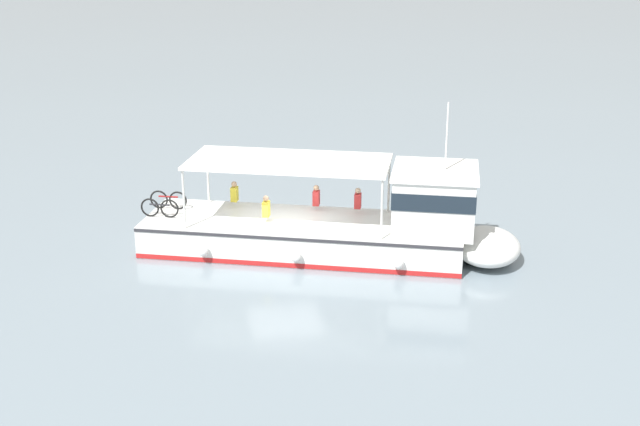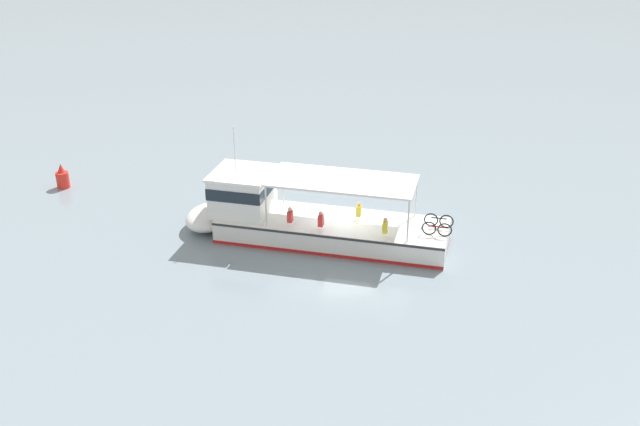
{
  "view_description": "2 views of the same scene",
  "coord_description": "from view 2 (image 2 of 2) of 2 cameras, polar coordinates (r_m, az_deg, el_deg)",
  "views": [
    {
      "loc": [
        25.39,
        -4.26,
        10.47
      ],
      "look_at": [
        -0.04,
        1.22,
        1.4
      ],
      "focal_mm": 45.84,
      "sensor_mm": 36.0,
      "label": 1
    },
    {
      "loc": [
        -30.65,
        5.24,
        15.88
      ],
      "look_at": [
        -0.04,
        1.22,
        1.4
      ],
      "focal_mm": 40.81,
      "sensor_mm": 36.0,
      "label": 2
    }
  ],
  "objects": [
    {
      "name": "ferry_main",
      "position": [
        34.49,
        -1.64,
        -0.41
      ],
      "size": [
        7.52,
        12.96,
        5.32
      ],
      "color": "white",
      "rests_on": "ground"
    },
    {
      "name": "ground_plane",
      "position": [
        34.91,
        1.98,
        -1.94
      ],
      "size": [
        400.0,
        400.0,
        0.0
      ],
      "primitive_type": "plane",
      "color": "gray"
    },
    {
      "name": "channel_buoy",
      "position": [
        42.7,
        -19.54,
        2.61
      ],
      "size": [
        0.7,
        0.7,
        1.4
      ],
      "color": "red",
      "rests_on": "ground"
    }
  ]
}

